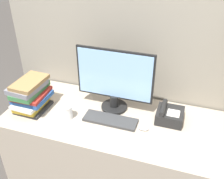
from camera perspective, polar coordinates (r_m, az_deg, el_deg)
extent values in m
cube|color=gray|center=(2.16, 3.18, 2.29)|extent=(1.99, 0.04, 1.79)
cube|color=tan|center=(2.19, 0.01, -14.17)|extent=(1.59, 0.68, 0.77)
cylinder|color=black|center=(2.02, 0.49, -3.78)|extent=(0.20, 0.20, 0.02)
cylinder|color=black|center=(1.99, 0.50, -2.49)|extent=(0.07, 0.07, 0.09)
cube|color=black|center=(1.88, 0.58, 3.26)|extent=(0.58, 0.02, 0.39)
cube|color=#8CB7E5|center=(1.87, 0.49, 3.12)|extent=(0.55, 0.01, 0.36)
cube|color=#333333|center=(1.90, -0.47, -6.63)|extent=(0.39, 0.13, 0.02)
ellipsoid|color=silver|center=(1.84, 6.87, -8.31)|extent=(0.07, 0.05, 0.02)
cylinder|color=white|center=(1.93, -9.87, -4.91)|extent=(0.08, 0.08, 0.10)
cylinder|color=white|center=(1.90, -10.02, -3.63)|extent=(0.09, 0.09, 0.01)
cube|color=#262628|center=(2.11, -16.70, -3.73)|extent=(0.22, 0.24, 0.02)
cube|color=gold|center=(2.10, -17.12, -2.91)|extent=(0.18, 0.25, 0.04)
cube|color=silver|center=(2.07, -17.12, -2.28)|extent=(0.20, 0.29, 0.02)
cube|color=#264C8C|center=(2.05, -16.95, -1.54)|extent=(0.24, 0.24, 0.03)
cube|color=maroon|center=(2.04, -17.08, -0.84)|extent=(0.22, 0.26, 0.02)
cube|color=#38723F|center=(2.03, -17.44, -0.10)|extent=(0.17, 0.29, 0.04)
cube|color=slate|center=(2.00, -17.99, 0.60)|extent=(0.21, 0.27, 0.04)
cube|color=olive|center=(1.99, -17.51, 1.53)|extent=(0.18, 0.28, 0.03)
cube|color=black|center=(1.93, 12.47, -5.57)|extent=(0.19, 0.19, 0.08)
cube|color=white|center=(1.88, 13.23, -5.05)|extent=(0.08, 0.08, 0.00)
cylinder|color=black|center=(1.90, 11.13, -3.86)|extent=(0.04, 0.18, 0.04)
cube|color=white|center=(1.75, 19.11, -13.23)|extent=(0.26, 0.28, 0.01)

